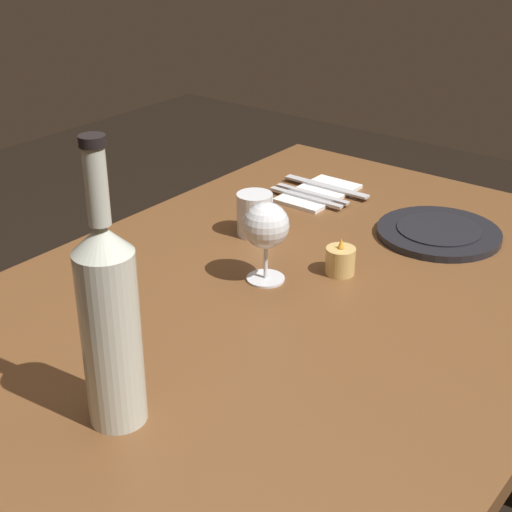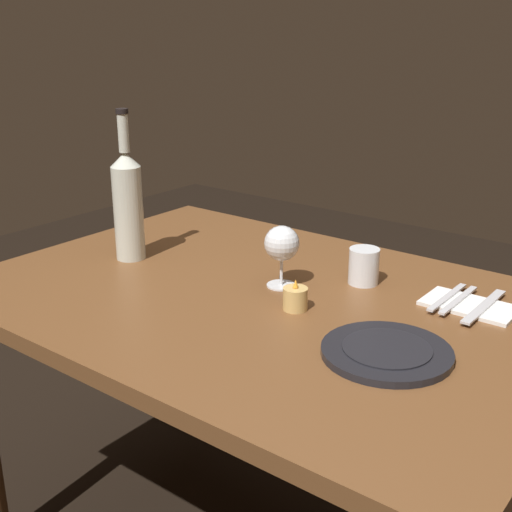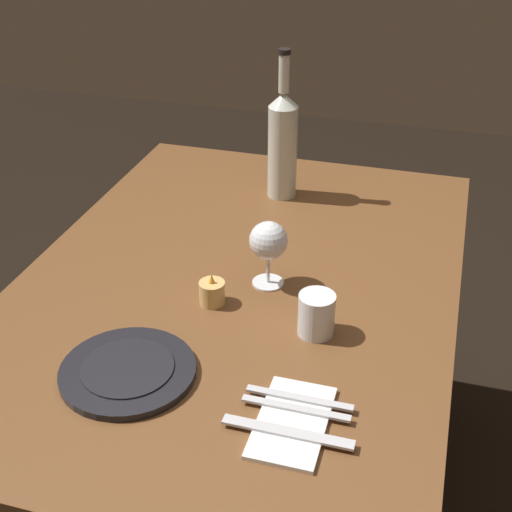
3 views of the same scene
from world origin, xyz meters
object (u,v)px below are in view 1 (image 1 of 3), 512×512
folded_napkin (318,193)px  fork_inner (312,194)px  votive_candle (340,261)px  fork_outer (306,197)px  water_tumbler (255,216)px  wine_glass_left (265,228)px  table_knife (326,187)px  wine_bottle (110,321)px  dinner_plate (439,232)px

folded_napkin → fork_inner: (-0.03, 0.00, 0.01)m
votive_candle → fork_outer: (0.23, 0.23, -0.01)m
votive_candle → folded_napkin: size_ratio=0.35×
folded_napkin → fork_inner: fork_inner is taller
folded_napkin → fork_inner: size_ratio=1.06×
water_tumbler → fork_inner: 0.22m
wine_glass_left → folded_napkin: 0.42m
water_tumbler → fork_outer: 0.20m
folded_napkin → table_knife: bearing=0.0°
table_knife → wine_bottle: bearing=-165.0°
fork_outer → water_tumbler: bearing=-175.7°
wine_bottle → fork_outer: wine_bottle is taller
votive_candle → wine_glass_left: bearing=138.8°
votive_candle → fork_inner: (0.26, 0.23, -0.01)m
votive_candle → table_knife: (0.31, 0.23, -0.01)m
wine_bottle → wine_glass_left: bearing=10.6°
wine_bottle → dinner_plate: size_ratio=1.58×
folded_napkin → fork_outer: bearing=180.0°
votive_candle → fork_inner: size_ratio=0.37×
water_tumbler → votive_candle: size_ratio=1.24×
folded_napkin → fork_outer: size_ratio=1.06×
wine_bottle → votive_candle: 0.53m
water_tumbler → fork_inner: water_tumbler is taller
votive_candle → fork_inner: votive_candle is taller
folded_napkin → fork_outer: fork_outer is taller
dinner_plate → table_knife: size_ratio=1.13×
wine_bottle → folded_napkin: wine_bottle is taller
wine_glass_left → votive_candle: size_ratio=2.12×
water_tumbler → dinner_plate: 0.36m
fork_outer → table_knife: size_ratio=0.86×
dinner_plate → table_knife: 0.31m
wine_bottle → dinner_plate: bearing=-6.0°
dinner_plate → wine_bottle: bearing=174.0°
wine_glass_left → table_knife: 0.45m
wine_glass_left → fork_inner: wine_glass_left is taller
folded_napkin → table_knife: size_ratio=0.91×
fork_outer → table_knife: (0.08, 0.00, 0.00)m
dinner_plate → fork_inner: (0.01, 0.30, 0.00)m
fork_outer → table_knife: 0.08m
votive_candle → dinner_plate: (0.25, -0.07, -0.02)m
folded_napkin → fork_inner: bearing=180.0°
water_tumbler → wine_glass_left: bearing=-136.9°
water_tumbler → dinner_plate: water_tumbler is taller
dinner_plate → fork_inner: dinner_plate is taller
fork_inner → table_knife: same height
votive_candle → water_tumbler: bearing=79.9°
fork_inner → votive_candle: bearing=-138.1°
folded_napkin → wine_glass_left: bearing=-159.4°
dinner_plate → folded_napkin: size_ratio=1.25×
wine_bottle → votive_candle: bearing=-1.2°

